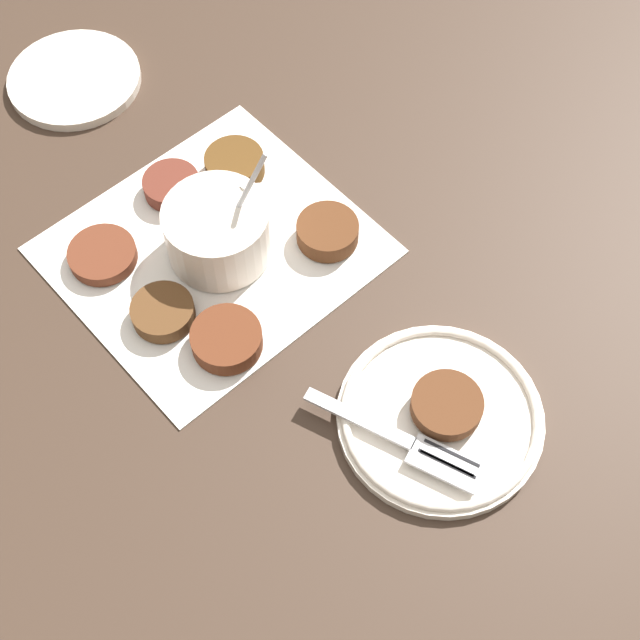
% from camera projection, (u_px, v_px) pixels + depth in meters
% --- Properties ---
extents(ground_plane, '(4.00, 4.00, 0.00)m').
position_uv_depth(ground_plane, '(211.00, 273.00, 0.86)').
color(ground_plane, '#38281E').
extents(napkin, '(0.30, 0.28, 0.00)m').
position_uv_depth(napkin, '(213.00, 250.00, 0.88)').
color(napkin, silver).
rests_on(napkin, ground_plane).
extents(sauce_bowl, '(0.11, 0.10, 0.12)m').
position_uv_depth(sauce_bowl, '(219.00, 233.00, 0.85)').
color(sauce_bowl, silver).
rests_on(sauce_bowl, napkin).
extents(fritter_0, '(0.06, 0.06, 0.02)m').
position_uv_depth(fritter_0, '(163.00, 312.00, 0.83)').
color(fritter_0, '#50321A').
rests_on(fritter_0, napkin).
extents(fritter_1, '(0.06, 0.06, 0.02)m').
position_uv_depth(fritter_1, '(235.00, 165.00, 0.91)').
color(fritter_1, '#4F3215').
rests_on(fritter_1, napkin).
extents(fritter_2, '(0.06, 0.06, 0.02)m').
position_uv_depth(fritter_2, '(328.00, 232.00, 0.87)').
color(fritter_2, '#502C17').
rests_on(fritter_2, napkin).
extents(fritter_3, '(0.07, 0.07, 0.01)m').
position_uv_depth(fritter_3, '(102.00, 255.00, 0.86)').
color(fritter_3, '#5A2B1A').
rests_on(fritter_3, napkin).
extents(fritter_4, '(0.06, 0.06, 0.02)m').
position_uv_depth(fritter_4, '(172.00, 186.00, 0.90)').
color(fritter_4, '#59281D').
rests_on(fritter_4, napkin).
extents(fritter_5, '(0.07, 0.07, 0.02)m').
position_uv_depth(fritter_5, '(227.00, 339.00, 0.81)').
color(fritter_5, '#582B18').
rests_on(fritter_5, napkin).
extents(serving_plate, '(0.18, 0.18, 0.02)m').
position_uv_depth(serving_plate, '(440.00, 416.00, 0.78)').
color(serving_plate, silver).
rests_on(serving_plate, ground_plane).
extents(fritter_on_plate, '(0.06, 0.06, 0.02)m').
position_uv_depth(fritter_on_plate, '(447.00, 405.00, 0.77)').
color(fritter_on_plate, '#512D19').
rests_on(fritter_on_plate, serving_plate).
extents(fork, '(0.07, 0.17, 0.00)m').
position_uv_depth(fork, '(413.00, 444.00, 0.75)').
color(fork, silver).
rests_on(fork, serving_plate).
extents(extra_saucer, '(0.15, 0.15, 0.01)m').
position_uv_depth(extra_saucer, '(75.00, 79.00, 0.99)').
color(extra_saucer, silver).
rests_on(extra_saucer, ground_plane).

